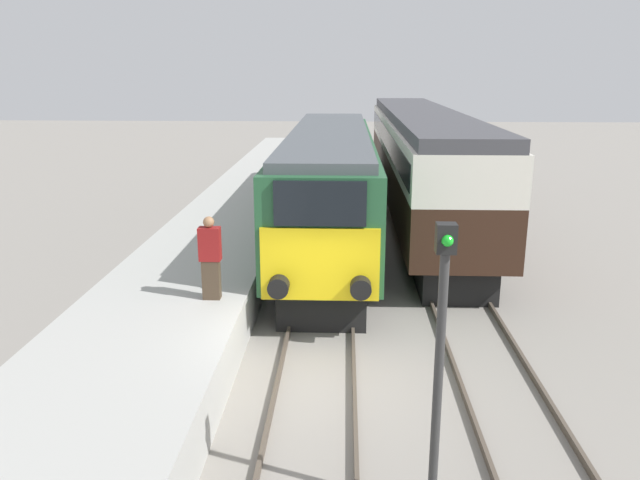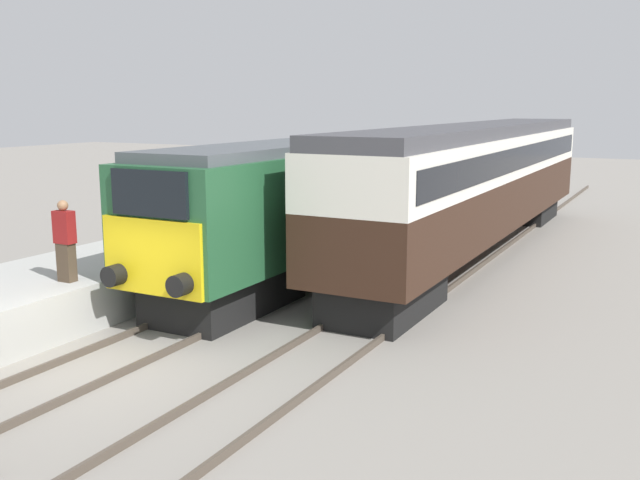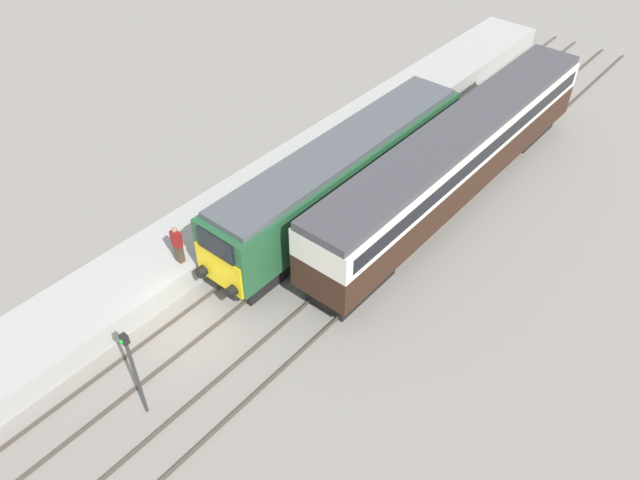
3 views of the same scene
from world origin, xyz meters
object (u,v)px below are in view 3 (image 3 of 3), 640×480
Objects in this scene: person_on_platform at (177,245)px; signal_post at (134,368)px; locomotive at (343,175)px; passenger_carriage at (457,155)px.

signal_post is (3.96, -5.06, 0.42)m from person_on_platform.
person_on_platform is at bearing -106.15° from locomotive.
locomotive is 3.97× the size of signal_post.
signal_post is at bearing -95.69° from passenger_carriage.
passenger_carriage is at bearing 84.31° from signal_post.
locomotive is at bearing -128.98° from passenger_carriage.
passenger_carriage is 17.15m from signal_post.
passenger_carriage is 5.06× the size of signal_post.
person_on_platform is 0.45× the size of signal_post.
passenger_carriage is (3.40, 4.20, 0.38)m from locomotive.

